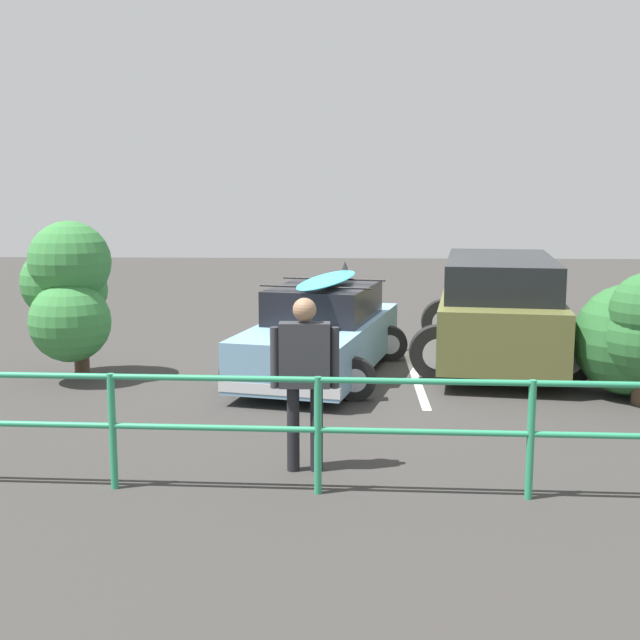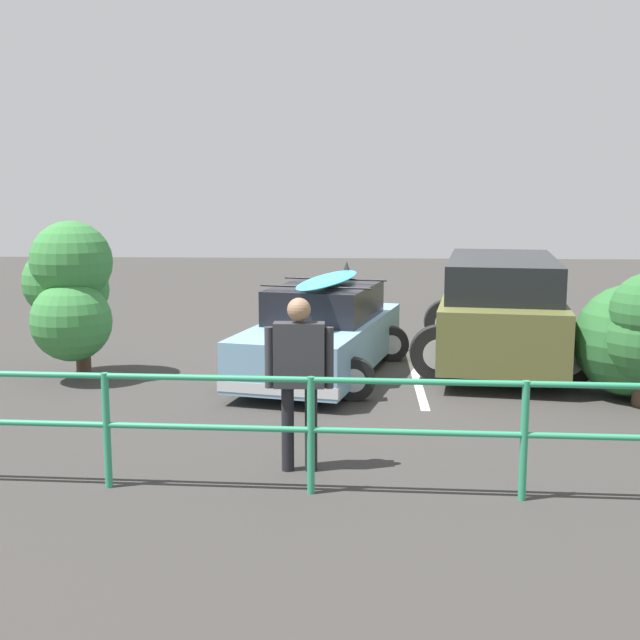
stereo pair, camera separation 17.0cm
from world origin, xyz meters
TOP-DOWN VIEW (x-y plane):
  - ground_plane at (0.00, 0.00)m, footprint 44.00×44.00m
  - parking_stripe at (-0.85, 0.26)m, footprint 0.12×3.94m
  - sedan_car at (0.57, 0.22)m, footprint 2.76×4.54m
  - suv_car at (-2.28, -0.82)m, footprint 3.08×5.22m
  - person_bystander at (0.59, 4.52)m, footprint 0.68×0.23m
  - railing_fence at (1.40, 5.11)m, footprint 9.68×0.36m
  - bush_near_left at (4.32, 0.63)m, footprint 1.44×1.58m

SIDE VIEW (x-z plane):
  - ground_plane at x=0.00m, z-range -0.02..0.00m
  - parking_stripe at x=-0.85m, z-range 0.00..0.00m
  - sedan_car at x=0.57m, z-range -0.18..1.47m
  - railing_fence at x=1.40m, z-range 0.19..1.30m
  - suv_car at x=-2.28m, z-range 0.04..1.78m
  - person_bystander at x=0.59m, z-range 0.18..1.93m
  - bush_near_left at x=4.32m, z-range 0.18..2.53m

